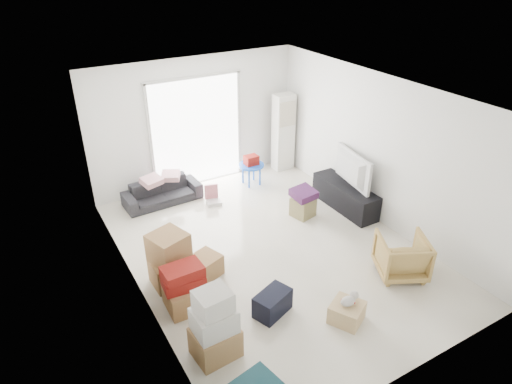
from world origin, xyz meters
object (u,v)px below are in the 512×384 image
object	(u,v)px
ac_tower	(283,132)
kids_table	(251,164)
television	(347,181)
sofa	(162,189)
ottoman	(303,207)
tv_console	(345,196)
armchair	(402,254)
wood_crate	(347,312)

from	to	relation	value
ac_tower	kids_table	xyz separation A→B (m)	(-1.03, -0.36, -0.40)
television	sofa	bearing A→B (deg)	65.69
sofa	ottoman	distance (m)	2.83
tv_console	armchair	distance (m)	2.13
ac_tower	armchair	xyz separation A→B (m)	(-0.54, -4.20, -0.51)
sofa	kids_table	size ratio (longest dim) A/B	2.30
ac_tower	armchair	bearing A→B (deg)	-97.31
kids_table	wood_crate	bearing A→B (deg)	-102.01
kids_table	wood_crate	distance (m)	4.33
television	armchair	bearing A→B (deg)	173.28
ac_tower	kids_table	size ratio (longest dim) A/B	2.62
armchair	kids_table	distance (m)	3.88
kids_table	wood_crate	size ratio (longest dim) A/B	1.61
ac_tower	tv_console	size ratio (longest dim) A/B	1.15
ac_tower	sofa	xyz separation A→B (m)	(-2.97, -0.15, -0.57)
ottoman	wood_crate	distance (m)	2.81
ottoman	kids_table	world-z (taller)	kids_table
ac_tower	sofa	distance (m)	3.03
television	kids_table	size ratio (longest dim) A/B	1.70
tv_console	ottoman	xyz separation A→B (m)	(-0.89, 0.17, -0.07)
wood_crate	kids_table	bearing A→B (deg)	77.99
armchair	wood_crate	xyz separation A→B (m)	(-1.39, -0.38, -0.23)
television	kids_table	xyz separation A→B (m)	(-1.08, 1.81, -0.10)
ottoman	kids_table	bearing A→B (deg)	96.80
ac_tower	kids_table	bearing A→B (deg)	-160.87
ottoman	ac_tower	bearing A→B (deg)	67.25
television	armchair	distance (m)	2.13
tv_console	ottoman	distance (m)	0.91
ac_tower	tv_console	distance (m)	2.25
ac_tower	wood_crate	xyz separation A→B (m)	(-1.93, -4.58, -0.74)
armchair	wood_crate	bearing A→B (deg)	41.98
sofa	kids_table	bearing A→B (deg)	-8.26
television	kids_table	world-z (taller)	kids_table
tv_console	armchair	world-z (taller)	armchair
tv_console	wood_crate	size ratio (longest dim) A/B	3.65
wood_crate	ottoman	bearing A→B (deg)	67.04
television	kids_table	distance (m)	2.11
tv_console	wood_crate	bearing A→B (deg)	-129.36
ottoman	wood_crate	world-z (taller)	ottoman
television	ac_tower	bearing A→B (deg)	10.71
sofa	wood_crate	bearing A→B (deg)	-78.92
ottoman	kids_table	size ratio (longest dim) A/B	0.56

